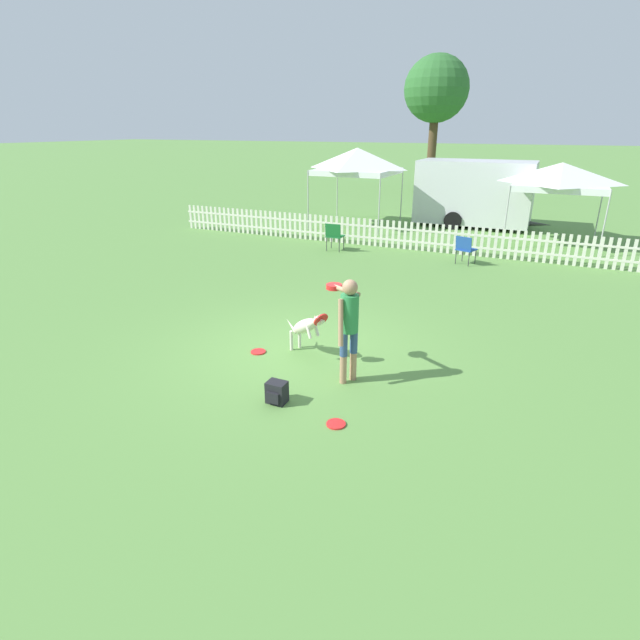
# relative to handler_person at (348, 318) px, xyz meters

# --- Properties ---
(ground_plane) EXTENTS (240.00, 240.00, 0.00)m
(ground_plane) POSITION_rel_handler_person_xyz_m (-1.18, 0.70, -1.05)
(ground_plane) COLOR #5B8C42
(handler_person) EXTENTS (0.82, 1.00, 1.67)m
(handler_person) POSITION_rel_handler_person_xyz_m (0.00, 0.00, 0.00)
(handler_person) COLOR tan
(handler_person) RESTS_ON ground_plane
(leaping_dog) EXTENTS (1.09, 0.71, 0.93)m
(leaping_dog) POSITION_rel_handler_person_xyz_m (-0.98, 0.53, -0.50)
(leaping_dog) COLOR beige
(leaping_dog) RESTS_ON ground_plane
(frisbee_near_handler) EXTENTS (0.26, 0.26, 0.02)m
(frisbee_near_handler) POSITION_rel_handler_person_xyz_m (0.36, -1.27, -1.04)
(frisbee_near_handler) COLOR red
(frisbee_near_handler) RESTS_ON ground_plane
(frisbee_near_dog) EXTENTS (0.26, 0.26, 0.02)m
(frisbee_near_dog) POSITION_rel_handler_person_xyz_m (-1.82, 0.28, -1.04)
(frisbee_near_dog) COLOR red
(frisbee_near_dog) RESTS_ON ground_plane
(backpack_on_grass) EXTENTS (0.28, 0.26, 0.33)m
(backpack_on_grass) POSITION_rel_handler_person_xyz_m (-0.66, -1.09, -0.89)
(backpack_on_grass) COLOR black
(backpack_on_grass) RESTS_ON ground_plane
(picket_fence) EXTENTS (18.58, 0.04, 0.90)m
(picket_fence) POSITION_rel_handler_person_xyz_m (-1.18, 9.22, -0.60)
(picket_fence) COLOR silver
(picket_fence) RESTS_ON ground_plane
(folding_chair_blue_left) EXTENTS (0.61, 0.62, 0.84)m
(folding_chair_blue_left) POSITION_rel_handler_person_xyz_m (0.44, 8.05, -0.55)
(folding_chair_blue_left) COLOR #333338
(folding_chair_blue_left) RESTS_ON ground_plane
(folding_chair_center) EXTENTS (0.54, 0.56, 0.90)m
(folding_chair_center) POSITION_rel_handler_person_xyz_m (-3.68, 8.02, -0.51)
(folding_chair_center) COLOR #333338
(folding_chair_center) RESTS_ON ground_plane
(canopy_tent_main) EXTENTS (2.92, 2.92, 3.01)m
(canopy_tent_main) POSITION_rel_handler_person_xyz_m (-4.61, 12.39, 1.46)
(canopy_tent_main) COLOR #B2B2B2
(canopy_tent_main) RESTS_ON ground_plane
(canopy_tent_secondary) EXTENTS (2.87, 2.87, 2.68)m
(canopy_tent_secondary) POSITION_rel_handler_person_xyz_m (2.64, 12.12, 1.19)
(canopy_tent_secondary) COLOR #B2B2B2
(canopy_tent_secondary) RESTS_ON ground_plane
(equipment_trailer) EXTENTS (5.18, 2.34, 2.54)m
(equipment_trailer) POSITION_rel_handler_person_xyz_m (-0.37, 14.38, 0.28)
(equipment_trailer) COLOR silver
(equipment_trailer) RESTS_ON ground_plane
(tree_left_grove) EXTENTS (3.81, 3.81, 7.76)m
(tree_left_grove) POSITION_rel_handler_person_xyz_m (-4.77, 25.67, 4.72)
(tree_left_grove) COLOR #4C3823
(tree_left_grove) RESTS_ON ground_plane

